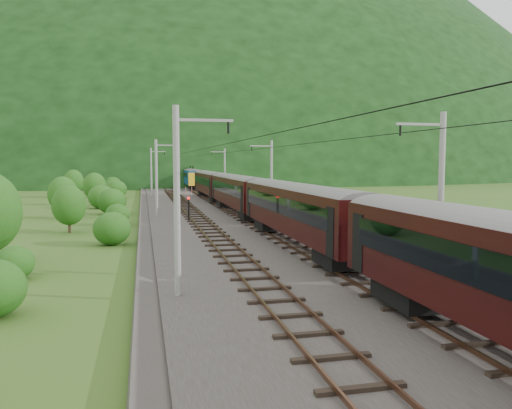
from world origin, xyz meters
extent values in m
plane|color=#2D571B|center=(0.00, 0.00, 0.00)|extent=(600.00, 600.00, 0.00)
cube|color=#38332D|center=(0.00, 10.00, 0.15)|extent=(14.00, 220.00, 0.30)
cube|color=brown|center=(-3.12, 10.00, 0.49)|extent=(0.08, 220.00, 0.15)
cube|color=brown|center=(-1.68, 10.00, 0.49)|extent=(0.08, 220.00, 0.15)
cube|color=black|center=(-2.40, 10.00, 0.36)|extent=(2.40, 220.00, 0.12)
cube|color=brown|center=(1.68, 10.00, 0.49)|extent=(0.08, 220.00, 0.15)
cube|color=brown|center=(3.12, 10.00, 0.49)|extent=(0.08, 220.00, 0.15)
cube|color=black|center=(2.40, 10.00, 0.36)|extent=(2.40, 220.00, 0.12)
cylinder|color=gray|center=(-6.20, 0.00, 4.30)|extent=(0.28, 0.28, 8.00)
cube|color=gray|center=(-5.00, 0.00, 7.70)|extent=(2.40, 0.12, 0.12)
cylinder|color=black|center=(-4.00, 0.00, 7.40)|extent=(0.10, 0.10, 0.50)
cylinder|color=gray|center=(-6.20, 32.00, 4.30)|extent=(0.28, 0.28, 8.00)
cube|color=gray|center=(-5.00, 32.00, 7.70)|extent=(2.40, 0.12, 0.12)
cylinder|color=black|center=(-4.00, 32.00, 7.40)|extent=(0.10, 0.10, 0.50)
cylinder|color=gray|center=(-6.20, 64.00, 4.30)|extent=(0.28, 0.28, 8.00)
cube|color=gray|center=(-5.00, 64.00, 7.70)|extent=(2.40, 0.12, 0.12)
cylinder|color=black|center=(-4.00, 64.00, 7.40)|extent=(0.10, 0.10, 0.50)
cylinder|color=gray|center=(-6.20, 96.00, 4.30)|extent=(0.28, 0.28, 8.00)
cube|color=gray|center=(-5.00, 96.00, 7.70)|extent=(2.40, 0.12, 0.12)
cylinder|color=black|center=(-4.00, 96.00, 7.40)|extent=(0.10, 0.10, 0.50)
cylinder|color=gray|center=(-6.20, 128.00, 4.30)|extent=(0.28, 0.28, 8.00)
cube|color=gray|center=(-5.00, 128.00, 7.70)|extent=(2.40, 0.12, 0.12)
cylinder|color=black|center=(-4.00, 128.00, 7.40)|extent=(0.10, 0.10, 0.50)
cylinder|color=gray|center=(6.20, 0.00, 4.30)|extent=(0.28, 0.28, 8.00)
cube|color=gray|center=(5.00, 0.00, 7.70)|extent=(2.40, 0.12, 0.12)
cylinder|color=black|center=(4.00, 0.00, 7.40)|extent=(0.10, 0.10, 0.50)
cylinder|color=gray|center=(6.20, 32.00, 4.30)|extent=(0.28, 0.28, 8.00)
cube|color=gray|center=(5.00, 32.00, 7.70)|extent=(2.40, 0.12, 0.12)
cylinder|color=black|center=(4.00, 32.00, 7.40)|extent=(0.10, 0.10, 0.50)
cylinder|color=gray|center=(6.20, 64.00, 4.30)|extent=(0.28, 0.28, 8.00)
cube|color=gray|center=(5.00, 64.00, 7.70)|extent=(2.40, 0.12, 0.12)
cylinder|color=black|center=(4.00, 64.00, 7.40)|extent=(0.10, 0.10, 0.50)
cylinder|color=gray|center=(6.20, 96.00, 4.30)|extent=(0.28, 0.28, 8.00)
cube|color=gray|center=(5.00, 96.00, 7.70)|extent=(2.40, 0.12, 0.12)
cylinder|color=black|center=(4.00, 96.00, 7.40)|extent=(0.10, 0.10, 0.50)
cylinder|color=gray|center=(6.20, 128.00, 4.30)|extent=(0.28, 0.28, 8.00)
cube|color=gray|center=(5.00, 128.00, 7.70)|extent=(2.40, 0.12, 0.12)
cylinder|color=black|center=(4.00, 128.00, 7.40)|extent=(0.10, 0.10, 0.50)
cylinder|color=black|center=(-2.40, 10.00, 7.10)|extent=(0.03, 198.00, 0.03)
cylinder|color=black|center=(2.40, 10.00, 7.10)|extent=(0.03, 198.00, 0.03)
ellipsoid|color=black|center=(0.00, 260.00, 0.00)|extent=(504.00, 360.00, 244.00)
cube|color=black|center=(2.40, -4.18, 0.99)|extent=(2.07, 3.01, 0.85)
cube|color=black|center=(2.40, 10.32, 2.83)|extent=(2.73, 20.71, 2.82)
cylinder|color=slate|center=(2.40, 10.32, 4.10)|extent=(2.73, 20.60, 2.73)
cube|color=black|center=(1.02, 10.32, 3.17)|extent=(0.05, 18.22, 1.08)
cube|color=black|center=(3.78, 10.32, 3.17)|extent=(0.05, 18.22, 1.08)
cube|color=black|center=(2.40, 3.07, 0.99)|extent=(2.07, 3.01, 0.85)
cube|color=black|center=(2.40, 17.57, 0.99)|extent=(2.07, 3.01, 0.85)
cube|color=black|center=(2.40, 32.08, 2.83)|extent=(2.73, 20.71, 2.82)
cylinder|color=slate|center=(2.40, 32.08, 4.10)|extent=(2.73, 20.60, 2.73)
cube|color=black|center=(1.02, 32.08, 3.17)|extent=(0.05, 18.22, 1.08)
cube|color=black|center=(3.78, 32.08, 3.17)|extent=(0.05, 18.22, 1.08)
cube|color=black|center=(2.40, 24.83, 0.99)|extent=(2.07, 3.01, 0.85)
cube|color=black|center=(2.40, 39.32, 0.99)|extent=(2.07, 3.01, 0.85)
cube|color=black|center=(2.40, 53.83, 2.83)|extent=(2.73, 20.71, 2.82)
cylinder|color=slate|center=(2.40, 53.83, 4.10)|extent=(2.73, 20.60, 2.73)
cube|color=black|center=(1.02, 53.83, 3.17)|extent=(0.05, 18.22, 1.08)
cube|color=black|center=(3.78, 53.83, 3.17)|extent=(0.05, 18.22, 1.08)
cube|color=black|center=(2.40, 46.58, 0.99)|extent=(2.07, 3.01, 0.85)
cube|color=black|center=(2.40, 61.08, 0.99)|extent=(2.07, 3.01, 0.85)
cube|color=navy|center=(2.40, 84.06, 2.83)|extent=(2.73, 16.94, 2.82)
cylinder|color=slate|center=(2.40, 84.06, 4.10)|extent=(2.73, 16.86, 2.73)
cube|color=black|center=(1.02, 84.06, 3.17)|extent=(0.05, 14.91, 1.08)
cube|color=black|center=(3.78, 84.06, 3.17)|extent=(0.05, 14.91, 1.08)
cube|color=black|center=(2.40, 78.13, 0.99)|extent=(2.07, 3.01, 0.85)
cube|color=black|center=(2.40, 89.99, 0.99)|extent=(2.07, 3.01, 0.85)
cube|color=yellow|center=(2.40, 92.33, 2.64)|extent=(2.78, 0.50, 2.54)
cube|color=yellow|center=(2.40, 75.79, 2.64)|extent=(2.78, 0.50, 2.54)
cube|color=black|center=(2.40, 87.06, 4.76)|extent=(0.08, 1.60, 0.85)
cylinder|color=red|center=(-0.29, 66.81, 0.95)|extent=(0.14, 0.14, 1.29)
cylinder|color=red|center=(0.39, 62.82, 1.04)|extent=(0.16, 0.16, 1.49)
cylinder|color=black|center=(-3.39, 26.30, 1.39)|extent=(0.15, 0.15, 2.18)
sphere|color=red|center=(-3.39, 26.30, 2.53)|extent=(0.26, 0.26, 0.26)
ellipsoid|color=#275316|center=(-13.98, 5.89, 0.87)|extent=(1.93, 1.93, 1.74)
ellipsoid|color=#275316|center=(-9.81, 15.81, 1.20)|extent=(2.67, 2.67, 2.40)
ellipsoid|color=#275316|center=(-9.98, 27.26, 1.03)|extent=(2.28, 2.28, 2.05)
ellipsoid|color=#275316|center=(-11.09, 37.72, 1.48)|extent=(3.29, 3.29, 2.96)
ellipsoid|color=#275316|center=(-12.78, 45.37, 1.53)|extent=(3.40, 3.40, 3.06)
ellipsoid|color=#275316|center=(-13.99, 56.36, 1.01)|extent=(2.25, 2.25, 2.03)
ellipsoid|color=#275316|center=(-11.82, 63.68, 1.49)|extent=(3.30, 3.30, 2.97)
ellipsoid|color=#275316|center=(-13.12, 73.45, 1.31)|extent=(2.91, 2.91, 2.62)
ellipsoid|color=#275316|center=(-13.60, 84.94, 1.47)|extent=(3.27, 3.27, 2.94)
ellipsoid|color=#275316|center=(-13.28, 95.10, 1.22)|extent=(2.71, 2.71, 2.44)
cylinder|color=black|center=(-13.69, 23.15, 1.10)|extent=(0.24, 0.24, 2.19)
ellipsoid|color=#275316|center=(-13.69, 23.15, 2.35)|extent=(2.82, 2.82, 3.38)
cylinder|color=black|center=(-15.85, 34.63, 1.21)|extent=(0.24, 0.24, 2.41)
ellipsoid|color=#275316|center=(-15.85, 34.63, 2.59)|extent=(3.10, 3.10, 3.73)
cylinder|color=black|center=(-14.08, 50.74, 1.22)|extent=(0.24, 0.24, 2.45)
ellipsoid|color=#275316|center=(-14.08, 50.74, 2.62)|extent=(3.15, 3.15, 3.78)
cylinder|color=black|center=(-18.93, 67.31, 1.28)|extent=(0.24, 0.24, 2.55)
ellipsoid|color=#275316|center=(-18.93, 67.31, 2.73)|extent=(3.28, 3.28, 3.94)
ellipsoid|color=#275316|center=(10.61, 1.09, 1.42)|extent=(3.16, 3.16, 2.84)
ellipsoid|color=#275316|center=(10.95, 21.22, 1.12)|extent=(2.49, 2.49, 2.24)
ellipsoid|color=#275316|center=(13.35, 41.99, 1.23)|extent=(2.73, 2.73, 2.45)
ellipsoid|color=#275316|center=(9.95, 61.72, 1.50)|extent=(3.33, 3.33, 3.00)
camera|label=1|loc=(-7.57, -21.04, 5.96)|focal=35.00mm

